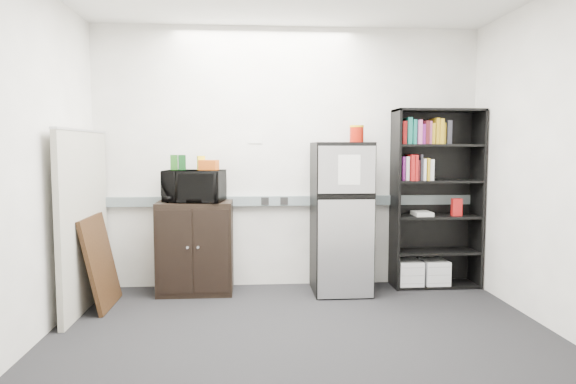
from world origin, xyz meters
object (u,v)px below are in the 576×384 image
at_px(cabinet, 196,247).
at_px(refrigerator, 341,218).
at_px(microwave, 194,186).
at_px(bookshelf, 434,194).
at_px(cubicle_partition, 84,219).

xyz_separation_m(cabinet, refrigerator, (1.46, -0.08, 0.29)).
height_order(microwave, refrigerator, refrigerator).
distance_m(microwave, refrigerator, 1.50).
bearing_deg(cabinet, refrigerator, -3.14).
bearing_deg(microwave, cabinet, 99.36).
distance_m(bookshelf, microwave, 2.46).
relative_size(microwave, refrigerator, 0.38).
xyz_separation_m(cubicle_partition, refrigerator, (2.41, 0.34, -0.06)).
xyz_separation_m(bookshelf, cabinet, (-2.46, -0.07, -0.51)).
bearing_deg(microwave, bookshelf, 11.25).
xyz_separation_m(cabinet, microwave, (0.00, -0.02, 0.62)).
height_order(bookshelf, cabinet, bookshelf).
xyz_separation_m(bookshelf, microwave, (-2.46, -0.08, 0.11)).
xyz_separation_m(cubicle_partition, cabinet, (0.95, 0.42, -0.35)).
bearing_deg(refrigerator, bookshelf, 8.10).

